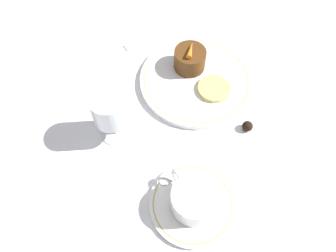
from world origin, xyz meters
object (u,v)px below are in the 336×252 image
(coffee_cup, at_px, (194,199))
(fork, at_px, (150,38))
(dessert_cake, at_px, (190,59))
(dinner_plate, at_px, (196,80))
(wine_glass, at_px, (110,111))

(coffee_cup, distance_m, fork, 0.44)
(fork, height_order, dessert_cake, dessert_cake)
(fork, xyz_separation_m, dessert_cake, (-0.14, -0.02, 0.04))
(coffee_cup, height_order, dessert_cake, coffee_cup)
(coffee_cup, bearing_deg, dinner_plate, -38.02)
(dinner_plate, distance_m, coffee_cup, 0.29)
(coffee_cup, bearing_deg, wine_glass, 10.45)
(wine_glass, bearing_deg, dinner_plate, -86.50)
(dessert_cake, bearing_deg, dinner_plate, 167.68)
(dessert_cake, bearing_deg, fork, 8.24)
(dinner_plate, height_order, coffee_cup, coffee_cup)
(wine_glass, bearing_deg, dessert_cake, -77.28)
(dinner_plate, bearing_deg, coffee_cup, 141.98)
(wine_glass, xyz_separation_m, dessert_cake, (0.05, -0.23, -0.05))
(dinner_plate, height_order, fork, dinner_plate)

